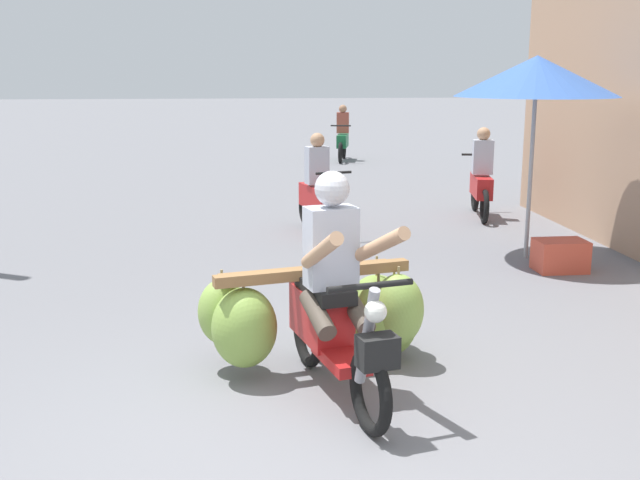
{
  "coord_description": "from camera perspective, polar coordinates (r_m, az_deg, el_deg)",
  "views": [
    {
      "loc": [
        -0.25,
        -4.05,
        2.23
      ],
      "look_at": [
        0.4,
        1.87,
        0.9
      ],
      "focal_mm": 42.57,
      "sensor_mm": 36.0,
      "label": 1
    }
  ],
  "objects": [
    {
      "name": "ground_plane",
      "position": [
        4.64,
        -2.45,
        -16.2
      ],
      "size": [
        120.0,
        120.0,
        0.0
      ],
      "primitive_type": "plane",
      "color": "slate"
    },
    {
      "name": "motorbike_distant_ahead_right",
      "position": [
        10.6,
        -0.14,
        3.56
      ],
      "size": [
        0.63,
        1.59,
        1.4
      ],
      "color": "black",
      "rests_on": "ground"
    },
    {
      "name": "motorbike_distant_ahead_left",
      "position": [
        19.37,
        1.71,
        7.67
      ],
      "size": [
        0.59,
        1.6,
        1.4
      ],
      "color": "black",
      "rests_on": "ground"
    },
    {
      "name": "motorbike_main_loaded",
      "position": [
        5.67,
        1.2,
        -5.33
      ],
      "size": [
        1.81,
        2.02,
        1.58
      ],
      "color": "black",
      "rests_on": "ground"
    },
    {
      "name": "motorbike_distant_far_ahead",
      "position": [
        11.96,
        12.02,
        4.33
      ],
      "size": [
        0.56,
        1.61,
        1.4
      ],
      "color": "black",
      "rests_on": "ground"
    },
    {
      "name": "produce_crate",
      "position": [
        9.04,
        17.61,
        -1.12
      ],
      "size": [
        0.56,
        0.4,
        0.36
      ],
      "primitive_type": "cube",
      "color": "#CC4C38",
      "rests_on": "ground"
    },
    {
      "name": "market_umbrella_near_shop",
      "position": [
        9.36,
        15.97,
        11.75
      ],
      "size": [
        1.91,
        1.91,
        2.41
      ],
      "color": "#99999E",
      "rests_on": "ground"
    }
  ]
}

